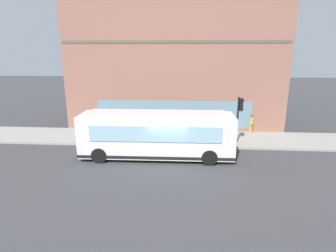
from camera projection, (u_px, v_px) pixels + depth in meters
ground at (168, 161)px, 17.81m from camera, size 120.00×120.00×0.00m
sidewalk_curb at (172, 138)px, 22.31m from camera, size 4.21×40.00×0.15m
building_corner at (176, 51)px, 25.80m from camera, size 6.88×19.17×13.90m
city_bus_nearside at (157, 135)px, 18.12m from camera, size 2.75×10.09×3.07m
traffic_light_near_corner at (240, 112)px, 19.86m from camera, size 0.32×0.49×3.60m
fire_hydrant at (181, 136)px, 21.43m from camera, size 0.35×0.35×0.74m
pedestrian_walking_along_curb at (251, 122)px, 23.01m from camera, size 0.32×0.32×1.70m
pedestrian_near_hydrant at (139, 131)px, 20.91m from camera, size 0.32×0.32×1.55m
pedestrian_by_light_pole at (198, 123)px, 23.09m from camera, size 0.32×0.32×1.56m
pedestrian_near_building_entrance at (87, 127)px, 21.62m from camera, size 0.32×0.32×1.66m
newspaper_vending_box at (109, 131)px, 22.33m from camera, size 0.44×0.42×0.90m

